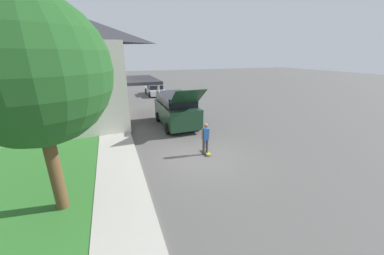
% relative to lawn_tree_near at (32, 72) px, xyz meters
% --- Properties ---
extents(ground_plane, '(120.00, 120.00, 0.00)m').
position_rel_lawn_tree_near_xyz_m(ground_plane, '(5.39, 1.90, -4.23)').
color(ground_plane, '#54514F').
extents(lawn, '(10.00, 80.00, 0.08)m').
position_rel_lawn_tree_near_xyz_m(lawn, '(-2.61, 7.90, -4.19)').
color(lawn, '#2D6B28').
rests_on(lawn, ground_plane).
extents(sidewalk, '(1.80, 80.00, 0.10)m').
position_rel_lawn_tree_near_xyz_m(sidewalk, '(1.79, 7.90, -4.18)').
color(sidewalk, '#ADA89E').
rests_on(sidewalk, ground_plane).
extents(house, '(12.76, 8.22, 7.78)m').
position_rel_lawn_tree_near_xyz_m(house, '(-2.20, 10.00, -0.11)').
color(house, beige).
rests_on(house, lawn).
extents(lawn_tree_near, '(3.96, 3.96, 6.15)m').
position_rel_lawn_tree_near_xyz_m(lawn_tree_near, '(0.00, 0.00, 0.00)').
color(lawn_tree_near, brown).
rests_on(lawn_tree_near, lawn).
extents(suv_parked, '(2.20, 5.27, 2.91)m').
position_rel_lawn_tree_near_xyz_m(suv_parked, '(5.84, 6.84, -3.07)').
color(suv_parked, '#193823').
rests_on(suv_parked, ground_plane).
extents(car_down_street, '(1.90, 4.40, 1.27)m').
position_rel_lawn_tree_near_xyz_m(car_down_street, '(6.86, 19.29, -3.63)').
color(car_down_street, '#B7B7BC').
rests_on(car_down_street, ground_plane).
extents(skateboarder, '(0.41, 0.21, 1.61)m').
position_rel_lawn_tree_near_xyz_m(skateboarder, '(5.84, 1.99, -3.35)').
color(skateboarder, '#38383D').
rests_on(skateboarder, ground_plane).
extents(skateboard, '(0.21, 0.81, 0.10)m').
position_rel_lawn_tree_near_xyz_m(skateboard, '(5.93, 2.08, -4.15)').
color(skateboard, '#A89323').
rests_on(skateboard, ground_plane).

